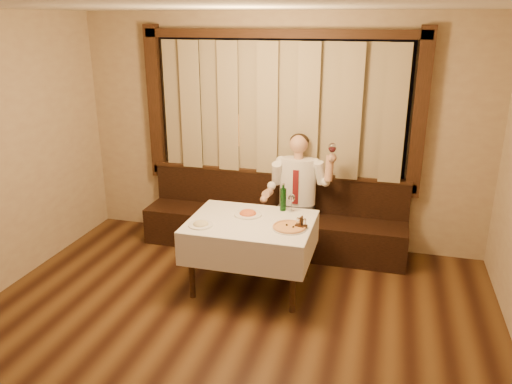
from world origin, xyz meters
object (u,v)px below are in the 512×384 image
(pasta_cream, at_px, (201,222))
(cruet_caddy, at_px, (301,224))
(pasta_red, at_px, (248,212))
(pizza, at_px, (289,227))
(green_bottle, at_px, (283,199))
(dining_table, at_px, (251,230))
(banquette, at_px, (273,224))
(seated_man, at_px, (297,187))

(pasta_cream, distance_m, cruet_caddy, 1.00)
(pasta_cream, bearing_deg, pasta_red, 46.38)
(pizza, distance_m, green_bottle, 0.51)
(pizza, bearing_deg, green_bottle, 109.58)
(pasta_cream, relative_size, green_bottle, 0.83)
(pizza, relative_size, cruet_caddy, 2.81)
(dining_table, height_order, pizza, pizza)
(pizza, bearing_deg, dining_table, 167.30)
(pizza, relative_size, pasta_cream, 1.38)
(banquette, height_order, pizza, banquette)
(pasta_red, xyz_separation_m, pasta_cream, (-0.38, -0.39, -0.01))
(cruet_caddy, bearing_deg, pizza, -150.27)
(green_bottle, bearing_deg, cruet_caddy, -57.14)
(pasta_cream, xyz_separation_m, green_bottle, (0.70, 0.63, 0.09))
(green_bottle, xyz_separation_m, cruet_caddy, (0.28, -0.43, -0.09))
(pasta_red, xyz_separation_m, seated_man, (0.37, 0.79, 0.04))
(green_bottle, bearing_deg, pasta_cream, -138.16)
(pasta_cream, distance_m, seated_man, 1.40)
(green_bottle, bearing_deg, pizza, -70.42)
(pizza, distance_m, pasta_cream, 0.88)
(cruet_caddy, bearing_deg, green_bottle, 133.28)
(dining_table, xyz_separation_m, green_bottle, (0.25, 0.37, 0.23))
(banquette, height_order, green_bottle, green_bottle)
(pasta_cream, height_order, cruet_caddy, cruet_caddy)
(pasta_cream, height_order, seated_man, seated_man)
(pizza, distance_m, cruet_caddy, 0.12)
(pasta_cream, bearing_deg, pizza, 10.42)
(seated_man, bearing_deg, pizza, -83.35)
(pasta_red, bearing_deg, seated_man, 64.89)
(banquette, xyz_separation_m, dining_table, (0.00, -1.02, 0.34))
(cruet_caddy, bearing_deg, pasta_cream, -158.12)
(dining_table, xyz_separation_m, cruet_caddy, (0.53, -0.06, 0.15))
(pizza, height_order, pasta_cream, pasta_cream)
(dining_table, xyz_separation_m, pasta_cream, (-0.45, -0.25, 0.14))
(dining_table, distance_m, green_bottle, 0.51)
(dining_table, distance_m, pasta_cream, 0.53)
(pasta_red, bearing_deg, cruet_caddy, -18.02)
(dining_table, bearing_deg, pizza, -12.70)
(pasta_red, height_order, pasta_cream, pasta_red)
(dining_table, height_order, green_bottle, green_bottle)
(banquette, bearing_deg, cruet_caddy, -63.84)
(banquette, bearing_deg, pasta_cream, -109.32)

